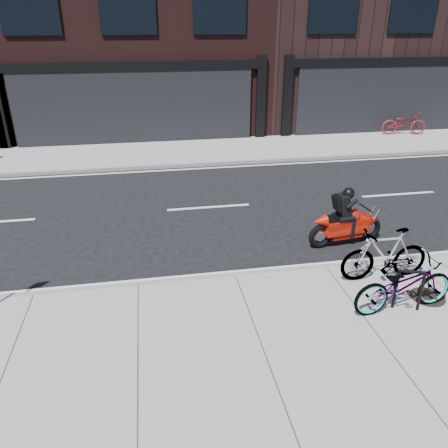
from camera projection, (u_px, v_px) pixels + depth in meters
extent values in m
plane|color=black|center=(220.00, 238.00, 10.92)|extent=(120.00, 120.00, 0.00)
cube|color=gray|center=(276.00, 386.00, 6.44)|extent=(60.00, 6.00, 0.13)
cube|color=gray|center=(188.00, 152.00, 17.80)|extent=(60.00, 3.50, 0.13)
cylinder|color=black|center=(396.00, 289.00, 7.92)|extent=(0.06, 0.06, 0.79)
cylinder|color=black|center=(421.00, 292.00, 7.86)|extent=(0.06, 0.06, 0.79)
cylinder|color=black|center=(412.00, 272.00, 7.72)|extent=(0.43, 0.20, 0.06)
imported|color=gray|center=(404.00, 285.00, 7.83)|extent=(2.02, 0.86, 1.03)
imported|color=gray|center=(385.00, 254.00, 8.77)|extent=(1.85, 0.54, 1.11)
torus|color=black|center=(369.00, 229.00, 10.72)|extent=(0.63, 0.21, 0.62)
torus|color=black|center=(321.00, 236.00, 10.36)|extent=(0.63, 0.21, 0.62)
cube|color=#9C1307|center=(346.00, 225.00, 10.46)|extent=(1.16, 0.50, 0.36)
cone|color=#9C1307|center=(372.00, 220.00, 10.63)|extent=(0.47, 0.46, 0.41)
sphere|color=#9C1307|center=(352.00, 215.00, 10.40)|extent=(0.38, 0.38, 0.38)
cube|color=black|center=(336.00, 218.00, 10.29)|extent=(0.55, 0.33, 0.11)
cylinder|color=silver|center=(322.00, 233.00, 10.56)|extent=(0.52, 0.15, 0.08)
cube|color=black|center=(343.00, 205.00, 10.19)|extent=(0.41, 0.38, 0.55)
cube|color=black|center=(338.00, 203.00, 10.12)|extent=(0.25, 0.31, 0.38)
sphere|color=black|center=(349.00, 193.00, 10.10)|extent=(0.27, 0.27, 0.27)
imported|color=maroon|center=(404.00, 123.00, 19.96)|extent=(2.08, 1.03, 1.04)
cylinder|color=black|center=(427.00, 297.00, 8.38)|extent=(0.71, 0.71, 0.02)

